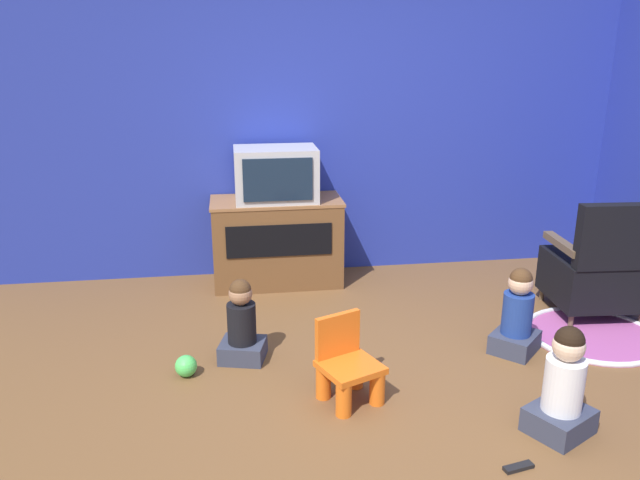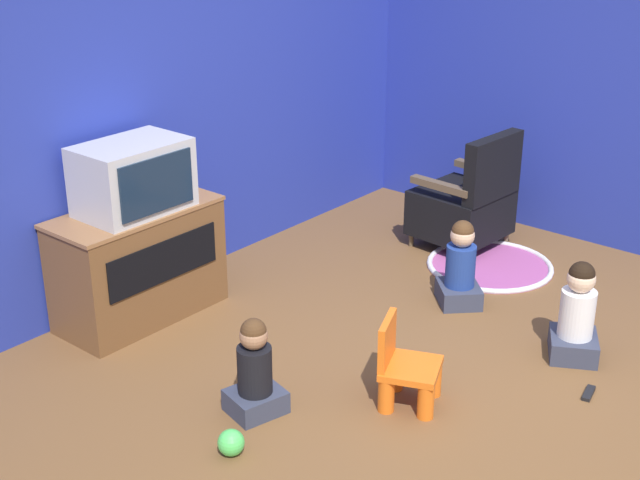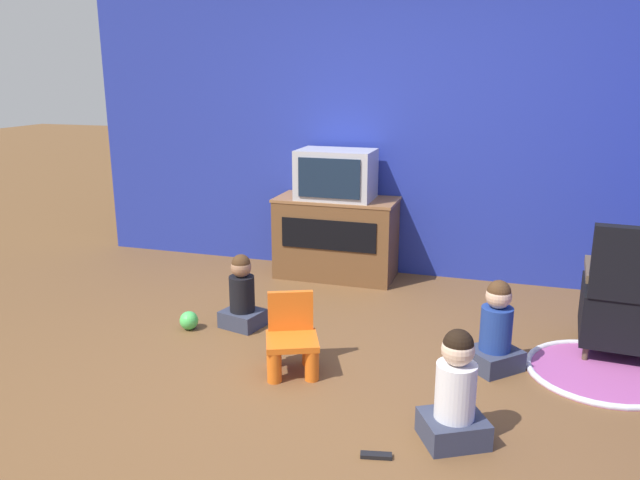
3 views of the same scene
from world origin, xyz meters
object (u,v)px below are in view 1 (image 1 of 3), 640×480
Objects in this scene: black_armchair at (598,271)px; remote_control at (518,467)px; toy_ball at (186,366)px; television at (276,174)px; child_watching_center at (563,388)px; child_watching_right at (242,325)px; child_watching_left at (517,316)px; yellow_kid_chair at (348,369)px; tv_cabinet at (277,240)px.

black_armchair is 5.70× the size of remote_control.
remote_control is (1.60, -1.10, -0.06)m from toy_ball.
child_watching_center is (1.26, -2.28, -0.66)m from television.
child_watching_center is 1.10× the size of child_watching_right.
television is at bearing 90.10° from child_watching_left.
child_watching_right is at bearing 11.04° from black_armchair.
black_armchair reaches higher than yellow_kid_chair.
black_armchair reaches higher than remote_control.
child_watching_left reaches higher than remote_control.
black_armchair is 0.94m from child_watching_left.
yellow_kid_chair is (0.25, -1.82, -0.74)m from television.
remote_control is (-1.31, -1.58, -0.33)m from black_armchair.
tv_cabinet is 1.96× the size of child_watching_right.
yellow_kid_chair is at bearing -82.35° from tv_cabinet.
child_watching_left reaches higher than child_watching_right.
child_watching_right is (-1.59, 1.01, -0.02)m from child_watching_center.
television is at bearing 74.61° from yellow_kid_chair.
child_watching_center is 4.50× the size of toy_ball.
child_watching_left is at bearing 33.38° from black_armchair.
child_watching_left reaches higher than toy_ball.
black_armchair is 1.65× the size of child_watching_right.
yellow_kid_chair is 1.01m from remote_control.
black_armchair is 2.58m from child_watching_right.
child_watching_center is (-0.16, -0.86, 0.01)m from child_watching_left.
toy_ball is (-0.34, -0.16, -0.17)m from child_watching_right.
child_watching_right is at bearing -104.04° from tv_cabinet.
television is 1.36× the size of yellow_kid_chair.
child_watching_left is at bearing -4.46° from yellow_kid_chair.
toy_ball is at bearing -140.25° from child_watching_right.
tv_cabinet reaches higher than yellow_kid_chair.
child_watching_left is 1.06× the size of child_watching_right.
remote_control is at bearing -158.62° from child_watching_left.
toy_ball is (-2.90, -0.48, -0.28)m from black_armchair.
television is at bearing 89.95° from child_watching_right.
television is 2.50m from black_armchair.
yellow_kid_chair is at bearing 121.84° from remote_control.
child_watching_center reaches higher than remote_control.
child_watching_center is at bearing 25.54° from remote_control.
remote_control is at bearing -171.63° from child_watching_center.
television is at bearing 65.17° from toy_ball.
toy_ball is 1.94m from remote_control.
black_armchair is 1.65m from child_watching_center.
child_watching_center reaches higher than toy_ball.
child_watching_right reaches higher than toy_ball.
black_armchair is 2.96m from toy_ball.
tv_cabinet is 1.63× the size of television.
television is 2.85m from remote_control.
tv_cabinet is at bearing 89.71° from child_watching_left.
toy_ball is (-0.91, 0.38, -0.12)m from yellow_kid_chair.
child_watching_right is (-1.74, 0.14, -0.01)m from child_watching_left.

